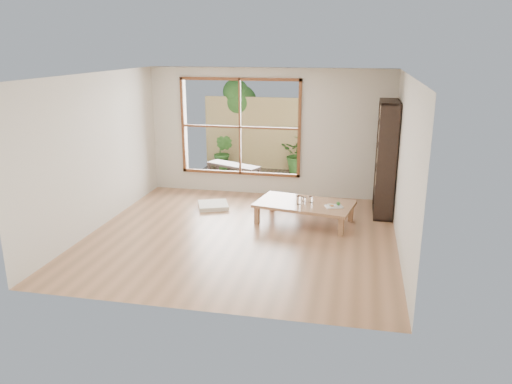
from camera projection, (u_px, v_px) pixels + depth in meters
ground at (242, 235)px, 8.28m from camera, size 5.00×5.00×0.00m
low_table at (305, 205)px, 8.78m from camera, size 1.81×1.23×0.36m
floor_cushion at (213, 205)px, 9.67m from camera, size 0.72×0.72×0.08m
bookshelf at (386, 159)px, 9.03m from camera, size 0.34×0.94×2.09m
glass_tall at (299, 200)px, 8.67m from camera, size 0.08×0.08×0.15m
glass_mid at (311, 200)px, 8.77m from camera, size 0.07×0.07×0.11m
glass_short at (304, 200)px, 8.81m from camera, size 0.06×0.06×0.08m
glass_small at (302, 199)px, 8.85m from camera, size 0.07×0.07×0.08m
food_tray at (335, 206)px, 8.54m from camera, size 0.33×0.28×0.09m
deck at (252, 179)px, 11.74m from camera, size 2.80×2.00×0.05m
garden_bench at (233, 167)px, 11.30m from camera, size 1.32×0.87×0.41m
bamboo_fence at (260, 134)px, 12.42m from camera, size 2.80×0.06×1.80m
shrub_right at (300, 154)px, 12.03m from camera, size 0.92×0.81×0.96m
shrub_left at (223, 152)px, 12.35m from camera, size 0.59×0.53×0.89m
garden_tree at (236, 102)px, 12.63m from camera, size 1.04×0.85×2.22m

